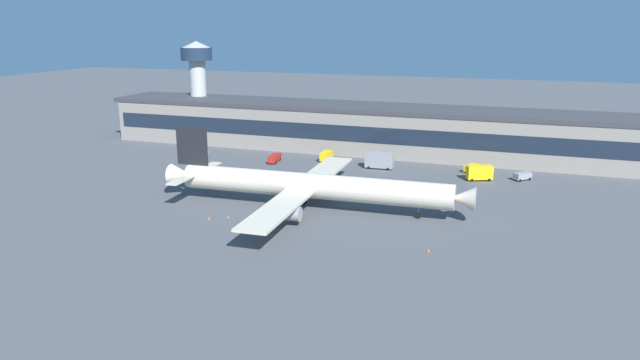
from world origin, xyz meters
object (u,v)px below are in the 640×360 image
object	(u,v)px
catering_truck	(379,160)
traffic_cone_1	(428,250)
stair_truck	(480,172)
traffic_cone_3	(298,221)
crew_van	(326,156)
baggage_tug	(203,152)
pushback_tractor	(472,168)
follow_me_car	(523,176)
traffic_cone_0	(228,217)
traffic_cone_2	(209,218)
control_tower	(198,78)
belt_loader	(275,158)
airliner	(309,186)

from	to	relation	value
catering_truck	traffic_cone_1	world-z (taller)	catering_truck
stair_truck	traffic_cone_3	world-z (taller)	stair_truck
crew_van	traffic_cone_3	world-z (taller)	crew_van
baggage_tug	pushback_tractor	xyz separation A→B (m)	(74.11, 5.82, -0.04)
baggage_tug	traffic_cone_1	world-z (taller)	baggage_tug
follow_me_car	traffic_cone_0	world-z (taller)	follow_me_car
traffic_cone_2	baggage_tug	bearing A→B (deg)	121.39
baggage_tug	traffic_cone_0	size ratio (longest dim) A/B	7.37
control_tower	follow_me_car	bearing A→B (deg)	-13.12
belt_loader	pushback_tractor	distance (m)	51.94
traffic_cone_1	stair_truck	bearing A→B (deg)	85.39
traffic_cone_0	traffic_cone_3	world-z (taller)	traffic_cone_3
follow_me_car	pushback_tractor	size ratio (longest dim) A/B	0.83
crew_van	traffic_cone_2	bearing A→B (deg)	-95.60
traffic_cone_3	follow_me_car	bearing A→B (deg)	50.04
catering_truck	stair_truck	xyz separation A→B (m)	(25.63, -3.33, -0.31)
crew_van	baggage_tug	bearing A→B (deg)	-172.03
airliner	belt_loader	size ratio (longest dim) A/B	9.74
baggage_tug	stair_truck	distance (m)	76.58
crew_van	stair_truck	world-z (taller)	stair_truck
traffic_cone_0	traffic_cone_1	xyz separation A→B (m)	(39.39, -4.60, 0.02)
catering_truck	follow_me_car	distance (m)	35.32
catering_truck	traffic_cone_0	size ratio (longest dim) A/B	13.22
control_tower	stair_truck	distance (m)	97.43
baggage_tug	stair_truck	world-z (taller)	stair_truck
traffic_cone_0	traffic_cone_2	xyz separation A→B (m)	(-3.12, -1.92, 0.02)
belt_loader	crew_van	bearing A→B (deg)	24.51
crew_van	stair_truck	xyz separation A→B (m)	(41.23, -6.97, 0.52)
traffic_cone_1	traffic_cone_2	bearing A→B (deg)	176.40
traffic_cone_0	traffic_cone_2	distance (m)	3.67
catering_truck	follow_me_car	size ratio (longest dim) A/B	1.62
catering_truck	belt_loader	world-z (taller)	catering_truck
airliner	catering_truck	distance (m)	37.93
stair_truck	traffic_cone_0	xyz separation A→B (m)	(-43.41, -45.25, -1.70)
follow_me_car	traffic_cone_0	size ratio (longest dim) A/B	8.14
baggage_tug	catering_truck	bearing A→B (deg)	1.46
control_tower	crew_van	size ratio (longest dim) A/B	5.90
control_tower	traffic_cone_1	xyz separation A→B (m)	(87.95, -76.98, -18.96)
belt_loader	traffic_cone_3	distance (m)	50.85
crew_van	pushback_tractor	distance (m)	38.80
airliner	follow_me_car	xyz separation A→B (m)	(40.53, 37.60, -3.64)
control_tower	traffic_cone_2	size ratio (longest dim) A/B	52.68
control_tower	traffic_cone_0	distance (m)	89.20
baggage_tug	pushback_tractor	world-z (taller)	baggage_tug
baggage_tug	crew_van	xyz separation A→B (m)	(35.33, 4.94, 0.37)
traffic_cone_3	belt_loader	bearing A→B (deg)	118.51
control_tower	traffic_cone_0	world-z (taller)	control_tower
control_tower	traffic_cone_2	xyz separation A→B (m)	(45.44, -74.30, -18.96)
stair_truck	traffic_cone_3	bearing A→B (deg)	-124.30
airliner	control_tower	world-z (taller)	control_tower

